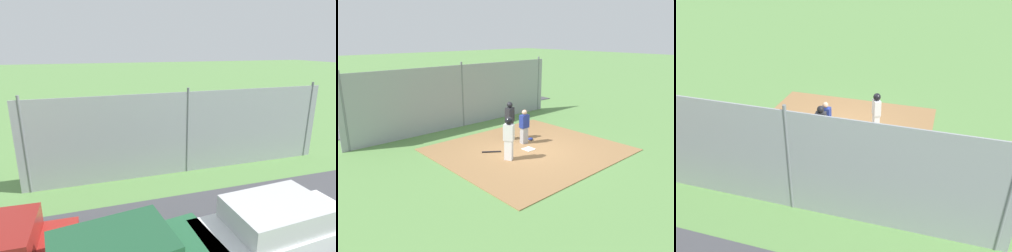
{
  "view_description": "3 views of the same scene",
  "coord_description": "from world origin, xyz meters",
  "views": [
    {
      "loc": [
        -3.74,
        -14.45,
        4.84
      ],
      "look_at": [
        0.57,
        -0.45,
        0.62
      ],
      "focal_mm": 29.87,
      "sensor_mm": 36.0,
      "label": 1
    },
    {
      "loc": [
        8.92,
        8.69,
        4.7
      ],
      "look_at": [
        0.65,
        -0.7,
        1.02
      ],
      "focal_mm": 33.6,
      "sensor_mm": 36.0,
      "label": 2
    },
    {
      "loc": [
        3.93,
        -12.48,
        7.29
      ],
      "look_at": [
        0.32,
        -0.64,
        0.62
      ],
      "focal_mm": 38.88,
      "sensor_mm": 36.0,
      "label": 3
    }
  ],
  "objects": [
    {
      "name": "parked_car_green",
      "position": [
        -3.33,
        -9.84,
        0.61
      ],
      "size": [
        4.4,
        2.33,
        1.28
      ],
      "rotation": [
        0.0,
        0.0,
        0.14
      ],
      "color": "#235B38",
      "rests_on": "parking_lot"
    },
    {
      "name": "ground_plane",
      "position": [
        0.0,
        0.0,
        0.0
      ],
      "size": [
        140.0,
        140.0,
        0.0
      ],
      "primitive_type": "plane",
      "color": "#5B8947"
    },
    {
      "name": "baseball_bat",
      "position": [
        1.41,
        -0.74,
        0.06
      ],
      "size": [
        0.67,
        0.51,
        0.06
      ],
      "primitive_type": "cylinder",
      "rotation": [
        0.0,
        1.57,
        2.52
      ],
      "color": "black",
      "rests_on": "dirt_infield"
    },
    {
      "name": "catcher_mask",
      "position": [
        -0.9,
        -0.77,
        0.09
      ],
      "size": [
        0.24,
        0.2,
        0.12
      ],
      "primitive_type": "ellipsoid",
      "color": "navy",
      "rests_on": "dirt_infield"
    },
    {
      "name": "catcher",
      "position": [
        -0.4,
        -0.68,
        0.81
      ],
      "size": [
        0.39,
        0.27,
        1.52
      ],
      "rotation": [
        0.0,
        0.0,
        1.55
      ],
      "color": "#9E9EA3",
      "rests_on": "dirt_infield"
    },
    {
      "name": "parked_car_red",
      "position": [
        -6.17,
        -8.79,
        0.61
      ],
      "size": [
        4.27,
        2.02,
        1.28
      ],
      "rotation": [
        0.0,
        0.0,
        3.1
      ],
      "color": "maroon",
      "rests_on": "parking_lot"
    },
    {
      "name": "parked_car_white",
      "position": [
        0.52,
        -9.68,
        0.61
      ],
      "size": [
        4.3,
        2.09,
        1.28
      ],
      "rotation": [
        0.0,
        0.0,
        0.06
      ],
      "color": "silver",
      "rests_on": "parking_lot"
    },
    {
      "name": "dirt_infield",
      "position": [
        0.0,
        0.0,
        0.01
      ],
      "size": [
        7.2,
        6.4,
        0.03
      ],
      "primitive_type": "cube",
      "color": "olive",
      "rests_on": "ground_plane"
    },
    {
      "name": "runner",
      "position": [
        1.38,
        0.29,
        1.01
      ],
      "size": [
        0.41,
        0.46,
        1.71
      ],
      "rotation": [
        0.0,
        0.0,
        3.66
      ],
      "color": "silver",
      "rests_on": "dirt_infield"
    },
    {
      "name": "umpire",
      "position": [
        -0.29,
        -1.51,
        0.95
      ],
      "size": [
        0.42,
        0.32,
        1.75
      ],
      "rotation": [
        0.0,
        0.0,
        1.74
      ],
      "color": "black",
      "rests_on": "dirt_infield"
    },
    {
      "name": "backstop_fence",
      "position": [
        0.0,
        -4.85,
        1.6
      ],
      "size": [
        12.0,
        0.1,
        3.35
      ],
      "color": "#93999E",
      "rests_on": "ground_plane"
    },
    {
      "name": "home_plate",
      "position": [
        0.0,
        0.0,
        0.04
      ],
      "size": [
        0.44,
        0.44,
        0.02
      ],
      "primitive_type": "cube",
      "rotation": [
        0.0,
        0.0,
        0.0
      ],
      "color": "white",
      "rests_on": "dirt_infield"
    },
    {
      "name": "parking_lot",
      "position": [
        0.0,
        -9.22,
        0.02
      ],
      "size": [
        18.0,
        5.2,
        0.04
      ],
      "primitive_type": "cube",
      "color": "#424247",
      "rests_on": "ground_plane"
    }
  ]
}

